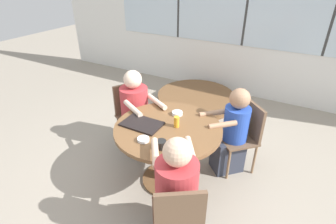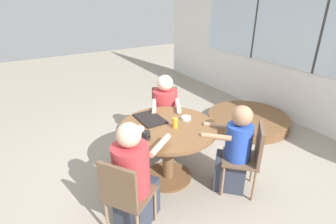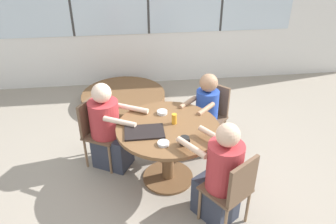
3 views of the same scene
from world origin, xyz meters
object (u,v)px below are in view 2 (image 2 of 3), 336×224
folded_table_stack (248,120)px  person_man_teal_shirt (165,117)px  person_woman_green_shirt (134,181)px  bowl_white_shallow (186,118)px  chair_for_woman_green_shirt (125,193)px  chair_for_man_blue_shirt (249,154)px  coffee_mug (146,135)px  bowl_cereal (139,129)px  juice_glass (175,123)px  chair_for_man_teal_shirt (165,111)px  person_man_blue_shirt (234,152)px

folded_table_stack → person_man_teal_shirt: bearing=-95.9°
person_woman_green_shirt → bowl_white_shallow: (-0.47, 0.92, 0.24)m
chair_for_woman_green_shirt → bowl_white_shallow: chair_for_woman_green_shirt is taller
chair_for_man_blue_shirt → coffee_mug: (-0.54, -1.02, 0.27)m
bowl_white_shallow → bowl_cereal: bowl_white_shallow is taller
juice_glass → bowl_white_shallow: size_ratio=0.98×
person_woman_green_shirt → person_man_teal_shirt: person_woman_green_shirt is taller
chair_for_woman_green_shirt → chair_for_man_teal_shirt: same height
chair_for_woman_green_shirt → juice_glass: juice_glass is taller
person_man_blue_shirt → bowl_white_shallow: (-0.59, -0.27, 0.26)m
person_woman_green_shirt → person_man_blue_shirt: 1.20m
chair_for_woman_green_shirt → coffee_mug: chair_for_woman_green_shirt is taller
person_man_blue_shirt → folded_table_stack: (-1.07, 1.43, -0.41)m
bowl_white_shallow → chair_for_man_teal_shirt: bearing=167.9°
chair_for_man_teal_shirt → bowl_white_shallow: (0.80, -0.17, 0.25)m
coffee_mug → bowl_white_shallow: 0.65m
coffee_mug → bowl_white_shallow: size_ratio=0.82×
chair_for_woman_green_shirt → person_man_blue_shirt: (0.03, 1.33, -0.01)m
coffee_mug → person_man_teal_shirt: bearing=138.3°
person_woman_green_shirt → coffee_mug: person_woman_green_shirt is taller
chair_for_woman_green_shirt → person_man_teal_shirt: (-1.21, 1.15, -0.02)m
coffee_mug → folded_table_stack: coffee_mug is taller
chair_for_man_teal_shirt → person_man_blue_shirt: person_man_blue_shirt is taller
chair_for_man_blue_shirt → folded_table_stack: (-1.18, 1.31, -0.42)m
person_man_blue_shirt → person_man_teal_shirt: size_ratio=0.97×
chair_for_man_teal_shirt → person_man_teal_shirt: (0.15, -0.08, -0.02)m
chair_for_man_teal_shirt → coffee_mug: chair_for_man_teal_shirt is taller
chair_for_woman_green_shirt → coffee_mug: 0.65m
chair_for_man_teal_shirt → juice_glass: bearing=94.6°
chair_for_man_blue_shirt → chair_for_man_teal_shirt: same height
chair_for_man_blue_shirt → folded_table_stack: bearing=-2.8°
coffee_mug → bowl_cereal: size_ratio=0.84×
person_woman_green_shirt → coffee_mug: bearing=102.3°
person_man_teal_shirt → juice_glass: bearing=95.5°
chair_for_woman_green_shirt → folded_table_stack: (-1.04, 2.76, -0.42)m
chair_for_man_teal_shirt → person_man_blue_shirt: (1.38, 0.10, -0.01)m
folded_table_stack → bowl_cereal: bearing=-79.6°
coffee_mug → chair_for_man_teal_shirt: bearing=140.1°
chair_for_woman_green_shirt → person_man_teal_shirt: size_ratio=0.77×
bowl_cereal → folded_table_stack: (-0.42, 2.31, -0.67)m
chair_for_man_teal_shirt → bowl_white_shallow: 0.85m
coffee_mug → folded_table_stack: size_ratio=0.07×
juice_glass → folded_table_stack: 2.14m
juice_glass → folded_table_stack: size_ratio=0.08×
chair_for_woman_green_shirt → folded_table_stack: bearing=76.7°
person_man_blue_shirt → person_man_teal_shirt: bearing=53.5°
person_man_teal_shirt → coffee_mug: 1.12m
chair_for_man_blue_shirt → bowl_white_shallow: size_ratio=7.12×
juice_glass → bowl_cereal: bearing=-113.1°
bowl_cereal → person_man_blue_shirt: bearing=54.0°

